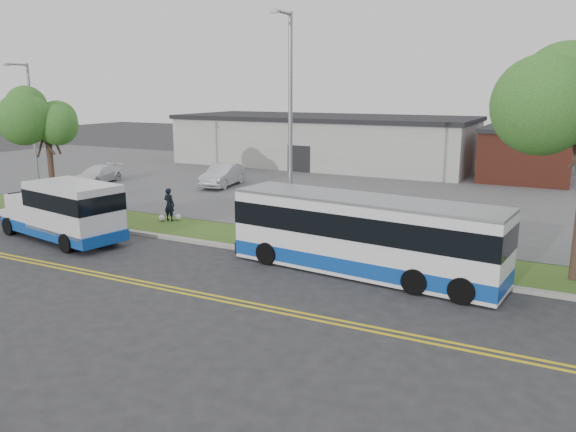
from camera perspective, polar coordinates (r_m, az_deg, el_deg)
The scene contains 18 objects.
ground at distance 23.63m, azimuth -9.39°, elevation -3.60°, with size 140.00×140.00×0.00m, color #28282B.
lane_line_north at distance 20.82m, azimuth -15.72°, elevation -6.17°, with size 70.00×0.12×0.01m, color gold.
lane_line_south at distance 20.62m, azimuth -16.28°, elevation -6.40°, with size 70.00×0.12×0.01m, color gold.
curb at distance 24.47m, azimuth -7.87°, elevation -2.80°, with size 80.00×0.30×0.15m, color #9E9B93.
verge at distance 25.91m, azimuth -5.60°, elevation -1.91°, with size 80.00×3.30×0.10m, color #39541C.
parking_lot at distance 38.25m, azimuth 5.88°, elevation 2.87°, with size 80.00×25.00×0.10m, color #4C4C4F.
commercial_building at distance 49.42m, azimuth 3.68°, elevation 7.64°, with size 25.40×10.40×4.35m.
brick_wing at distance 44.49m, azimuth 23.10°, elevation 5.79°, with size 6.30×7.30×3.90m.
tree_west at distance 33.39m, azimuth -23.35°, elevation 9.23°, with size 4.40×4.40×6.91m.
streetlight_near at distance 23.46m, azimuth 0.16°, elevation 9.45°, with size 0.35×1.53×9.50m.
streetlight_far at distance 37.92m, azimuth -24.59°, elevation 8.44°, with size 0.35×1.53×8.00m.
shuttle_bus at distance 26.49m, azimuth -21.67°, elevation 0.61°, with size 7.22×3.42×2.67m.
transit_bus at distance 20.51m, azimuth 7.72°, elevation -1.97°, with size 10.30×3.34×2.81m.
pedestrian at distance 28.77m, azimuth -11.97°, elevation 1.16°, with size 0.61×0.40×1.68m, color black.
parked_car_a at distance 38.55m, azimuth -6.65°, elevation 4.12°, with size 1.58×4.53×1.49m, color #B4B7BC.
parked_car_b at distance 41.85m, azimuth -18.76°, elevation 4.03°, with size 1.71×4.22×1.22m, color white.
grocery_bag_left at distance 28.91m, azimuth -12.69°, elevation -0.19°, with size 0.32×0.32×0.32m, color white.
grocery_bag_right at distance 28.91m, azimuth -11.14°, elevation -0.12°, with size 0.32×0.32×0.32m, color white.
Camera 1 is at (13.64, -18.13, 6.60)m, focal length 35.00 mm.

